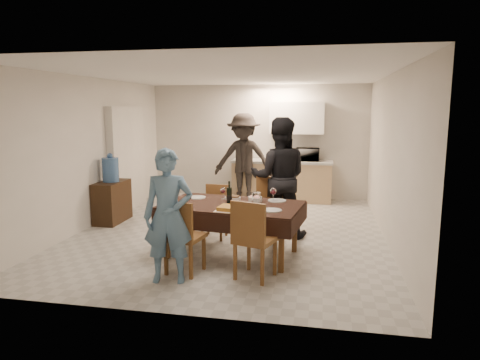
% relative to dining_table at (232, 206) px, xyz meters
% --- Properties ---
extents(floor, '(5.00, 6.00, 0.02)m').
position_rel_dining_table_xyz_m(floor, '(-0.26, 1.14, -0.71)').
color(floor, '#B0B0AB').
rests_on(floor, ground).
extents(ceiling, '(5.00, 6.00, 0.02)m').
position_rel_dining_table_xyz_m(ceiling, '(-0.26, 1.14, 1.89)').
color(ceiling, white).
rests_on(ceiling, wall_back).
extents(wall_back, '(5.00, 0.02, 2.60)m').
position_rel_dining_table_xyz_m(wall_back, '(-0.26, 4.14, 0.59)').
color(wall_back, silver).
rests_on(wall_back, floor).
extents(wall_front, '(5.00, 0.02, 2.60)m').
position_rel_dining_table_xyz_m(wall_front, '(-0.26, -1.86, 0.59)').
color(wall_front, silver).
rests_on(wall_front, floor).
extents(wall_left, '(0.02, 6.00, 2.60)m').
position_rel_dining_table_xyz_m(wall_left, '(-2.76, 1.14, 0.59)').
color(wall_left, silver).
rests_on(wall_left, floor).
extents(wall_right, '(0.02, 6.00, 2.60)m').
position_rel_dining_table_xyz_m(wall_right, '(2.24, 1.14, 0.59)').
color(wall_right, silver).
rests_on(wall_right, floor).
extents(stub_partition, '(0.15, 1.40, 2.10)m').
position_rel_dining_table_xyz_m(stub_partition, '(-2.68, 2.34, 0.34)').
color(stub_partition, silver).
rests_on(stub_partition, floor).
extents(kitchen_base_cabinet, '(2.20, 0.60, 0.86)m').
position_rel_dining_table_xyz_m(kitchen_base_cabinet, '(0.34, 3.82, -0.28)').
color(kitchen_base_cabinet, tan).
rests_on(kitchen_base_cabinet, floor).
extents(kitchen_worktop, '(2.24, 0.64, 0.05)m').
position_rel_dining_table_xyz_m(kitchen_worktop, '(0.34, 3.82, 0.18)').
color(kitchen_worktop, '#A8A8A3').
rests_on(kitchen_worktop, kitchen_base_cabinet).
extents(upper_cabinet, '(1.20, 0.34, 0.70)m').
position_rel_dining_table_xyz_m(upper_cabinet, '(0.64, 3.96, 1.14)').
color(upper_cabinet, white).
rests_on(upper_cabinet, wall_back).
extents(dining_table, '(2.04, 1.36, 0.74)m').
position_rel_dining_table_xyz_m(dining_table, '(0.00, 0.00, 0.00)').
color(dining_table, black).
rests_on(dining_table, floor).
extents(chair_near_left, '(0.51, 0.51, 0.52)m').
position_rel_dining_table_xyz_m(chair_near_left, '(-0.45, -0.84, -0.13)').
color(chair_near_left, brown).
rests_on(chair_near_left, floor).
extents(chair_near_right, '(0.56, 0.57, 0.54)m').
position_rel_dining_table_xyz_m(chair_near_right, '(0.45, -0.84, -0.10)').
color(chair_near_right, brown).
rests_on(chair_near_right, floor).
extents(chair_far_left, '(0.40, 0.40, 0.46)m').
position_rel_dining_table_xyz_m(chair_far_left, '(-0.45, 0.67, -0.19)').
color(chair_far_left, brown).
rests_on(chair_far_left, floor).
extents(chair_far_right, '(0.51, 0.51, 0.54)m').
position_rel_dining_table_xyz_m(chair_far_right, '(0.45, 0.66, -0.10)').
color(chair_far_right, brown).
rests_on(chair_far_right, floor).
extents(console, '(0.40, 0.81, 0.75)m').
position_rel_dining_table_xyz_m(console, '(-2.54, 1.36, -0.34)').
color(console, black).
rests_on(console, floor).
extents(water_jug, '(0.29, 0.29, 0.44)m').
position_rel_dining_table_xyz_m(water_jug, '(-2.54, 1.36, 0.26)').
color(water_jug, '#4470AC').
rests_on(water_jug, console).
extents(wine_bottle, '(0.08, 0.08, 0.31)m').
position_rel_dining_table_xyz_m(wine_bottle, '(-0.05, 0.05, 0.19)').
color(wine_bottle, black).
rests_on(wine_bottle, dining_table).
extents(water_pitcher, '(0.12, 0.12, 0.19)m').
position_rel_dining_table_xyz_m(water_pitcher, '(0.35, -0.05, 0.13)').
color(water_pitcher, white).
rests_on(water_pitcher, dining_table).
extents(savoury_tart, '(0.49, 0.39, 0.06)m').
position_rel_dining_table_xyz_m(savoury_tart, '(0.10, -0.38, 0.06)').
color(savoury_tart, '#B28434').
rests_on(savoury_tart, dining_table).
extents(salad_bowl, '(0.20, 0.20, 0.08)m').
position_rel_dining_table_xyz_m(salad_bowl, '(0.30, 0.18, 0.07)').
color(salad_bowl, silver).
rests_on(salad_bowl, dining_table).
extents(mushroom_dish, '(0.22, 0.22, 0.04)m').
position_rel_dining_table_xyz_m(mushroom_dish, '(-0.05, 0.28, 0.05)').
color(mushroom_dish, silver).
rests_on(mushroom_dish, dining_table).
extents(wine_glass_a, '(0.08, 0.08, 0.18)m').
position_rel_dining_table_xyz_m(wine_glass_a, '(-0.55, -0.25, 0.13)').
color(wine_glass_a, white).
rests_on(wine_glass_a, dining_table).
extents(wine_glass_b, '(0.09, 0.09, 0.21)m').
position_rel_dining_table_xyz_m(wine_glass_b, '(0.55, 0.25, 0.14)').
color(wine_glass_b, white).
rests_on(wine_glass_b, dining_table).
extents(wine_glass_c, '(0.08, 0.08, 0.18)m').
position_rel_dining_table_xyz_m(wine_glass_c, '(-0.20, 0.30, 0.12)').
color(wine_glass_c, white).
rests_on(wine_glass_c, dining_table).
extents(plate_near_left, '(0.24, 0.24, 0.01)m').
position_rel_dining_table_xyz_m(plate_near_left, '(-0.60, -0.30, 0.04)').
color(plate_near_left, silver).
rests_on(plate_near_left, dining_table).
extents(plate_near_right, '(0.25, 0.25, 0.01)m').
position_rel_dining_table_xyz_m(plate_near_right, '(0.60, -0.30, 0.04)').
color(plate_near_right, silver).
rests_on(plate_near_right, dining_table).
extents(plate_far_left, '(0.26, 0.26, 0.01)m').
position_rel_dining_table_xyz_m(plate_far_left, '(-0.60, 0.30, 0.04)').
color(plate_far_left, silver).
rests_on(plate_far_left, dining_table).
extents(plate_far_right, '(0.26, 0.26, 0.02)m').
position_rel_dining_table_xyz_m(plate_far_right, '(0.60, 0.30, 0.04)').
color(plate_far_right, silver).
rests_on(plate_far_right, dining_table).
extents(microwave, '(0.51, 0.35, 0.28)m').
position_rel_dining_table_xyz_m(microwave, '(0.91, 3.82, 0.34)').
color(microwave, white).
rests_on(microwave, kitchen_worktop).
extents(person_near, '(0.65, 0.49, 1.61)m').
position_rel_dining_table_xyz_m(person_near, '(-0.55, -1.05, 0.10)').
color(person_near, slate).
rests_on(person_near, floor).
extents(person_far, '(1.00, 0.81, 1.93)m').
position_rel_dining_table_xyz_m(person_far, '(0.55, 1.05, 0.26)').
color(person_far, black).
rests_on(person_far, floor).
extents(person_kitchen, '(1.27, 0.73, 1.96)m').
position_rel_dining_table_xyz_m(person_kitchen, '(-0.46, 3.37, 0.27)').
color(person_kitchen, black).
rests_on(person_kitchen, floor).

